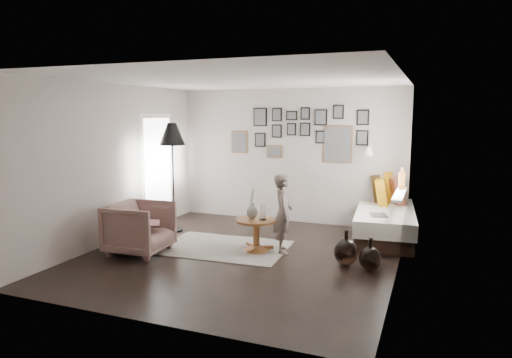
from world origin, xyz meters
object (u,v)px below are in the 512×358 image
at_px(floor_lamp, 172,138).
at_px(demijohn_large, 346,252).
at_px(vase, 252,209).
at_px(daybed, 386,217).
at_px(armchair, 140,228).
at_px(demijohn_small, 370,259).
at_px(pedestal_table, 256,236).
at_px(child, 283,213).
at_px(magazine_basket, 122,240).

height_order(floor_lamp, demijohn_large, floor_lamp).
bearing_deg(demijohn_large, vase, 172.55).
relative_size(daybed, demijohn_large, 4.57).
bearing_deg(armchair, daybed, -58.22).
height_order(floor_lamp, demijohn_small, floor_lamp).
relative_size(floor_lamp, demijohn_small, 4.25).
relative_size(pedestal_table, floor_lamp, 0.33).
xyz_separation_m(pedestal_table, vase, (-0.08, 0.02, 0.41)).
height_order(floor_lamp, child, floor_lamp).
height_order(pedestal_table, demijohn_large, same).
bearing_deg(vase, daybed, 40.99).
bearing_deg(demijohn_small, daybed, 89.85).
xyz_separation_m(vase, floor_lamp, (-1.76, 0.57, 1.04)).
relative_size(armchair, floor_lamp, 0.44).
distance_m(daybed, demijohn_small, 1.94).
height_order(armchair, magazine_basket, armchair).
height_order(magazine_basket, demijohn_small, demijohn_small).
xyz_separation_m(magazine_basket, demijohn_large, (3.32, 0.65, -0.00)).
height_order(daybed, demijohn_small, daybed).
bearing_deg(magazine_basket, child, 21.98).
xyz_separation_m(daybed, magazine_basket, (-3.68, -2.46, -0.13)).
bearing_deg(daybed, pedestal_table, -142.60).
distance_m(armchair, demijohn_large, 3.09).
bearing_deg(pedestal_table, magazine_basket, -156.43).
height_order(vase, demijohn_large, vase).
distance_m(pedestal_table, vase, 0.42).
relative_size(pedestal_table, demijohn_large, 1.27).
bearing_deg(demijohn_small, child, 163.97).
relative_size(armchair, demijohn_large, 1.70).
height_order(magazine_basket, demijohn_large, demijohn_large).
distance_m(pedestal_table, floor_lamp, 2.41).
bearing_deg(child, vase, 78.38).
distance_m(vase, demijohn_large, 1.58).
relative_size(vase, demijohn_small, 1.00).
bearing_deg(demijohn_small, floor_lamp, 166.18).
bearing_deg(vase, armchair, -153.18).
bearing_deg(magazine_basket, demijohn_small, 8.26).
xyz_separation_m(vase, armchair, (-1.53, -0.77, -0.25)).
relative_size(daybed, child, 1.90).
xyz_separation_m(pedestal_table, magazine_basket, (-1.90, -0.83, -0.03)).
relative_size(pedestal_table, magazine_basket, 1.59).
bearing_deg(demijohn_small, armchair, -172.29).
xyz_separation_m(demijohn_small, child, (-1.37, 0.39, 0.44)).
relative_size(vase, child, 0.38).
xyz_separation_m(demijohn_large, demijohn_small, (0.35, -0.12, -0.02)).
bearing_deg(daybed, floor_lamp, -169.09).
height_order(pedestal_table, child, child).
xyz_separation_m(vase, demijohn_small, (1.85, -0.32, -0.47)).
height_order(daybed, demijohn_large, daybed).
relative_size(magazine_basket, demijohn_large, 0.80).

